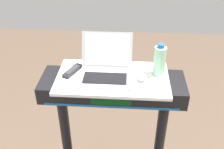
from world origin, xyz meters
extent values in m
cylinder|color=black|center=(-0.34, 0.70, 0.61)|extent=(0.07, 0.07, 0.92)
cylinder|color=black|center=(0.34, 0.70, 0.61)|extent=(0.07, 0.07, 0.92)
cube|color=black|center=(0.00, 0.70, 1.13)|extent=(0.90, 0.28, 0.11)
cube|color=#0C3F19|center=(0.00, 0.56, 1.13)|extent=(0.24, 0.01, 0.06)
cube|color=#1E598C|center=(0.00, 0.56, 1.08)|extent=(0.81, 0.00, 0.02)
cube|color=white|center=(0.00, 0.70, 1.19)|extent=(0.69, 0.39, 0.02)
cube|color=#B7B7BC|center=(-0.04, 0.67, 1.21)|extent=(0.32, 0.22, 0.02)
cube|color=black|center=(-0.04, 0.65, 1.22)|extent=(0.26, 0.12, 0.00)
cube|color=#B7B7BC|center=(-0.04, 0.82, 1.32)|extent=(0.32, 0.09, 0.21)
cube|color=white|center=(-0.04, 0.82, 1.33)|extent=(0.28, 0.07, 0.18)
ellipsoid|color=#B2B2B7|center=(0.18, 0.69, 1.22)|extent=(0.08, 0.11, 0.03)
cylinder|color=#9EDBB2|center=(0.28, 0.75, 1.29)|extent=(0.07, 0.07, 0.19)
cylinder|color=#2659A5|center=(0.28, 0.75, 1.40)|extent=(0.04, 0.04, 0.02)
cube|color=#232326|center=(-0.25, 0.74, 1.21)|extent=(0.11, 0.16, 0.02)
cube|color=#333338|center=(-0.25, 0.74, 1.22)|extent=(0.08, 0.12, 0.00)
camera|label=1|loc=(0.09, -0.68, 2.13)|focal=43.55mm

